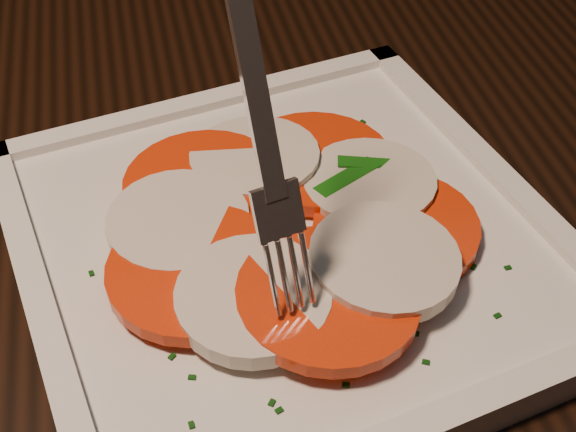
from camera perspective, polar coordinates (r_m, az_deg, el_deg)
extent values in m
cube|color=black|center=(0.48, -2.25, -1.72)|extent=(1.24, 0.86, 0.04)
cube|color=black|center=(1.19, -12.63, 10.77)|extent=(0.46, 0.46, 0.04)
cylinder|color=black|center=(1.23, -19.25, -4.52)|extent=(0.04, 0.04, 0.41)
cylinder|color=black|center=(1.20, -2.37, -2.76)|extent=(0.04, 0.04, 0.41)
cylinder|color=black|center=(1.50, -18.05, 5.62)|extent=(0.04, 0.04, 0.41)
cylinder|color=black|center=(1.48, -4.18, 7.24)|extent=(0.04, 0.04, 0.41)
cube|color=white|center=(0.44, 0.00, -2.13)|extent=(0.32, 0.32, 0.01)
cylinder|color=red|center=(0.44, 7.68, -0.91)|extent=(0.09, 0.09, 0.01)
cylinder|color=beige|center=(0.46, 5.80, 2.25)|extent=(0.08, 0.08, 0.01)
cylinder|color=red|center=(0.47, 2.02, 3.90)|extent=(0.09, 0.09, 0.01)
cylinder|color=beige|center=(0.47, -2.38, 4.04)|extent=(0.08, 0.08, 0.01)
cylinder|color=red|center=(0.46, -6.06, 2.29)|extent=(0.09, 0.09, 0.01)
cylinder|color=beige|center=(0.43, -7.80, -0.52)|extent=(0.08, 0.08, 0.01)
cylinder|color=red|center=(0.41, -6.59, -3.84)|extent=(0.09, 0.09, 0.01)
cylinder|color=beige|center=(0.39, -2.47, -5.87)|extent=(0.08, 0.08, 0.01)
cylinder|color=red|center=(0.39, 2.89, -5.74)|extent=(0.09, 0.09, 0.01)
cylinder|color=beige|center=(0.40, 6.86, -3.15)|extent=(0.08, 0.08, 0.02)
cube|color=#155D10|center=(0.48, -3.05, 5.14)|extent=(0.03, 0.02, 0.00)
cube|color=#155D10|center=(0.42, -8.94, -2.42)|extent=(0.03, 0.02, 0.00)
cube|color=#155D10|center=(0.43, -8.15, -1.23)|extent=(0.04, 0.02, 0.00)
cube|color=#155D10|center=(0.42, -8.60, -1.94)|extent=(0.03, 0.04, 0.01)
cube|color=#155D10|center=(0.46, 4.23, 2.78)|extent=(0.04, 0.03, 0.00)
cube|color=#155D10|center=(0.39, 6.63, -5.96)|extent=(0.04, 0.03, 0.00)
cube|color=#155D10|center=(0.47, 5.81, 3.77)|extent=(0.04, 0.02, 0.00)
cube|color=#155D10|center=(0.43, -5.50, -0.89)|extent=(0.04, 0.02, 0.01)
cube|color=#155D10|center=(0.41, -3.38, -2.90)|extent=(0.03, 0.01, 0.00)
cube|color=#155D10|center=(0.40, 7.71, -4.26)|extent=(0.02, 0.05, 0.00)
cube|color=#0A3609|center=(0.38, -6.85, -11.32)|extent=(0.00, 0.00, 0.00)
cube|color=#0A3609|center=(0.42, 10.99, -4.44)|extent=(0.00, 0.00, 0.00)
cube|color=#0A3609|center=(0.40, 9.05, -8.25)|extent=(0.00, 0.00, 0.00)
cube|color=#0A3609|center=(0.36, -6.88, -14.54)|extent=(0.00, 0.00, 0.00)
cube|color=#0A3609|center=(0.37, -0.63, -13.66)|extent=(0.00, 0.00, 0.00)
cube|color=#0A3609|center=(0.43, 13.04, -3.54)|extent=(0.00, 0.00, 0.00)
cube|color=#0A3609|center=(0.39, -8.26, -9.87)|extent=(0.00, 0.00, 0.00)
cube|color=#0A3609|center=(0.51, 0.56, 6.02)|extent=(0.00, 0.00, 0.00)
cube|color=#0A3609|center=(0.48, -7.78, 3.30)|extent=(0.00, 0.00, 0.00)
cube|color=#0A3609|center=(0.43, 15.37, -3.57)|extent=(0.00, 0.00, 0.00)
cube|color=#0A3609|center=(0.46, 11.75, 0.04)|extent=(0.00, 0.00, 0.00)
cube|color=#0A3609|center=(0.41, 14.67, -6.87)|extent=(0.00, 0.00, 0.00)
cube|color=#0A3609|center=(0.37, 4.15, -11.88)|extent=(0.00, 0.00, 0.00)
cube|color=#0A3609|center=(0.37, -1.17, -13.13)|extent=(0.00, 0.00, 0.00)
cube|color=#0A3609|center=(0.50, 2.63, 5.83)|extent=(0.00, 0.00, 0.00)
cube|color=#0A3609|center=(0.39, 9.77, -10.21)|extent=(0.00, 0.00, 0.00)
cube|color=#0A3609|center=(0.52, 5.35, 6.68)|extent=(0.00, 0.00, 0.00)
cube|color=#0A3609|center=(0.43, -13.81, -3.99)|extent=(0.00, 0.00, 0.00)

